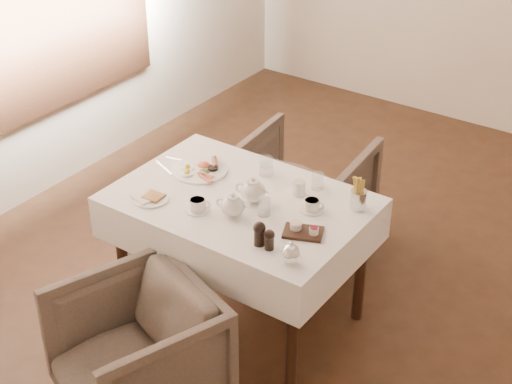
{
  "coord_description": "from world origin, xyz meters",
  "views": [
    {
      "loc": [
        1.67,
        -3.28,
        2.84
      ],
      "look_at": [
        -0.24,
        -0.53,
        0.82
      ],
      "focal_mm": 55.0,
      "sensor_mm": 36.0,
      "label": 1
    }
  ],
  "objects_px": {
    "breakfast_plate": "(201,169)",
    "armchair_far": "(302,194)",
    "table": "(240,218)",
    "teapot_centre": "(253,190)",
    "armchair_near": "(137,352)"
  },
  "relations": [
    {
      "from": "table",
      "to": "breakfast_plate",
      "type": "xyz_separation_m",
      "value": [
        -0.34,
        0.11,
        0.13
      ]
    },
    {
      "from": "table",
      "to": "breakfast_plate",
      "type": "distance_m",
      "value": 0.38
    },
    {
      "from": "armchair_near",
      "to": "armchair_far",
      "type": "relative_size",
      "value": 0.92
    },
    {
      "from": "breakfast_plate",
      "to": "armchair_far",
      "type": "bearing_deg",
      "value": 55.63
    },
    {
      "from": "armchair_near",
      "to": "breakfast_plate",
      "type": "height_order",
      "value": "breakfast_plate"
    },
    {
      "from": "breakfast_plate",
      "to": "teapot_centre",
      "type": "bearing_deg",
      "value": -29.4
    },
    {
      "from": "breakfast_plate",
      "to": "table",
      "type": "bearing_deg",
      "value": -33.9
    },
    {
      "from": "armchair_near",
      "to": "armchair_far",
      "type": "distance_m",
      "value": 1.61
    },
    {
      "from": "table",
      "to": "armchair_far",
      "type": "xyz_separation_m",
      "value": [
        -0.11,
        0.8,
        -0.29
      ]
    },
    {
      "from": "table",
      "to": "armchair_near",
      "type": "xyz_separation_m",
      "value": [
        -0.02,
        -0.81,
        -0.32
      ]
    },
    {
      "from": "armchair_far",
      "to": "breakfast_plate",
      "type": "relative_size",
      "value": 2.53
    },
    {
      "from": "armchair_far",
      "to": "breakfast_plate",
      "type": "height_order",
      "value": "breakfast_plate"
    },
    {
      "from": "table",
      "to": "armchair_far",
      "type": "height_order",
      "value": "table"
    },
    {
      "from": "teapot_centre",
      "to": "armchair_far",
      "type": "bearing_deg",
      "value": 90.49
    },
    {
      "from": "armchair_far",
      "to": "teapot_centre",
      "type": "distance_m",
      "value": 0.94
    }
  ]
}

